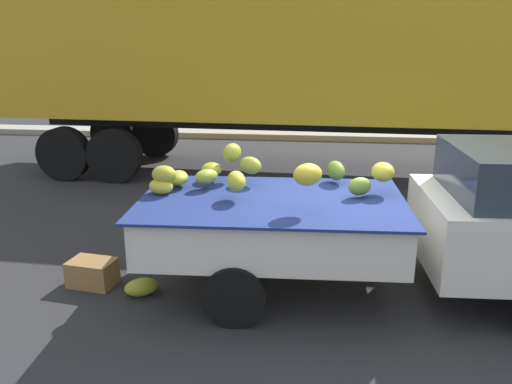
{
  "coord_description": "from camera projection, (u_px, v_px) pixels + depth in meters",
  "views": [
    {
      "loc": [
        -0.52,
        -5.8,
        2.8
      ],
      "look_at": [
        -1.16,
        -0.19,
        1.11
      ],
      "focal_mm": 36.42,
      "sensor_mm": 36.0,
      "label": 1
    }
  ],
  "objects": [
    {
      "name": "ground",
      "position": [
        354.0,
        279.0,
        6.26
      ],
      "size": [
        220.0,
        220.0,
        0.0
      ],
      "primitive_type": "plane",
      "color": "#28282B"
    },
    {
      "name": "curb_strip",
      "position": [
        333.0,
        136.0,
        14.84
      ],
      "size": [
        80.0,
        0.8,
        0.16
      ],
      "primitive_type": "cube",
      "color": "gray",
      "rests_on": "ground"
    },
    {
      "name": "pickup_truck",
      "position": [
        459.0,
        220.0,
        5.66
      ],
      "size": [
        5.24,
        2.02,
        1.7
      ],
      "rotation": [
        0.0,
        0.0,
        0.04
      ],
      "color": "silver",
      "rests_on": "ground"
    },
    {
      "name": "semi_trailer",
      "position": [
        299.0,
        51.0,
        10.35
      ],
      "size": [
        12.09,
        3.07,
        3.95
      ],
      "rotation": [
        0.0,
        0.0,
        -0.04
      ],
      "color": "gold",
      "rests_on": "ground"
    },
    {
      "name": "fallen_banana_bunch_near_tailgate",
      "position": [
        142.0,
        287.0,
        5.85
      ],
      "size": [
        0.46,
        0.42,
        0.19
      ],
      "primitive_type": "ellipsoid",
      "rotation": [
        0.0,
        0.0,
        3.69
      ],
      "color": "#98A029",
      "rests_on": "ground"
    },
    {
      "name": "produce_crate",
      "position": [
        92.0,
        273.0,
        6.08
      ],
      "size": [
        0.57,
        0.43,
        0.31
      ],
      "primitive_type": "cube",
      "rotation": [
        0.0,
        0.0,
        -0.15
      ],
      "color": "olive",
      "rests_on": "ground"
    }
  ]
}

